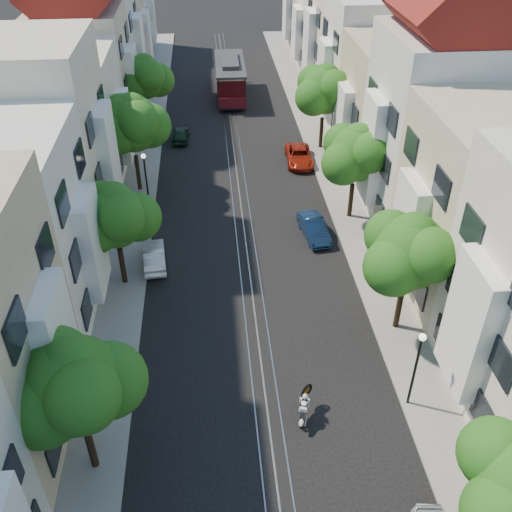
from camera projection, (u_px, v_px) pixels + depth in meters
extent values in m
plane|color=black|center=(236.00, 168.00, 44.61)|extent=(200.00, 200.00, 0.00)
cube|color=gray|center=(328.00, 163.00, 45.09)|extent=(2.50, 80.00, 0.12)
cube|color=gray|center=(143.00, 171.00, 44.07)|extent=(2.50, 80.00, 0.12)
cube|color=gray|center=(229.00, 168.00, 44.57)|extent=(0.06, 80.00, 0.02)
cube|color=gray|center=(236.00, 168.00, 44.61)|extent=(0.06, 80.00, 0.02)
cube|color=gray|center=(243.00, 167.00, 44.65)|extent=(0.06, 80.00, 0.02)
cube|color=tan|center=(236.00, 168.00, 44.61)|extent=(0.08, 80.00, 0.01)
cube|color=white|center=(470.00, 325.00, 23.06)|extent=(0.90, 3.04, 6.05)
cube|color=beige|center=(483.00, 211.00, 29.59)|extent=(7.00, 8.00, 10.00)
cube|color=white|center=(409.00, 228.00, 29.79)|extent=(0.90, 3.04, 5.50)
cube|color=silver|center=(434.00, 131.00, 35.49)|extent=(7.00, 8.00, 12.00)
cube|color=white|center=(372.00, 148.00, 35.78)|extent=(0.90, 3.04, 6.60)
cube|color=#C6B28C|center=(394.00, 107.00, 42.84)|extent=(7.00, 8.00, 9.00)
cube|color=white|center=(344.00, 118.00, 42.99)|extent=(0.90, 3.04, 4.95)
cube|color=white|center=(369.00, 65.00, 48.89)|extent=(7.00, 8.00, 10.50)
cube|color=white|center=(325.00, 76.00, 49.11)|extent=(0.90, 3.04, 5.78)
cube|color=beige|center=(349.00, 34.00, 55.08)|extent=(7.00, 8.00, 11.50)
cube|color=white|center=(310.00, 45.00, 55.34)|extent=(0.90, 3.04, 6.32)
cube|color=silver|center=(332.00, 24.00, 62.14)|extent=(7.00, 8.00, 9.50)
cube|color=white|center=(297.00, 32.00, 62.31)|extent=(0.90, 3.04, 5.23)
cube|color=beige|center=(319.00, 5.00, 68.48)|extent=(7.00, 8.00, 10.00)
cube|color=white|center=(288.00, 13.00, 68.67)|extent=(0.90, 3.04, 5.50)
cube|color=white|center=(58.00, 352.00, 21.96)|extent=(0.90, 3.04, 5.93)
cube|color=white|center=(9.00, 235.00, 27.96)|extent=(7.00, 8.00, 9.80)
cube|color=white|center=(91.00, 244.00, 28.68)|extent=(0.90, 3.04, 5.39)
cube|color=beige|center=(41.00, 147.00, 33.87)|extent=(7.00, 8.00, 11.76)
cube|color=white|center=(108.00, 159.00, 34.68)|extent=(0.90, 3.04, 6.47)
cube|color=silver|center=(69.00, 119.00, 41.20)|extent=(7.00, 8.00, 8.82)
cube|color=white|center=(124.00, 127.00, 41.88)|extent=(0.90, 3.04, 4.85)
cube|color=beige|center=(85.00, 74.00, 47.26)|extent=(7.00, 8.00, 10.29)
cube|color=white|center=(133.00, 82.00, 48.00)|extent=(0.90, 3.04, 5.66)
cube|color=silver|center=(97.00, 41.00, 53.45)|extent=(7.00, 8.00, 11.27)
cube|color=white|center=(139.00, 50.00, 54.24)|extent=(0.90, 3.04, 6.20)
cube|color=#C6B28C|center=(109.00, 30.00, 60.50)|extent=(7.00, 8.00, 9.31)
cube|color=white|center=(146.00, 37.00, 61.21)|extent=(0.90, 3.04, 5.12)
cube|color=white|center=(117.00, 10.00, 66.84)|extent=(7.00, 8.00, 9.80)
cube|color=white|center=(151.00, 17.00, 67.57)|extent=(0.90, 3.04, 5.39)
cylinder|color=black|center=(399.00, 308.00, 28.95)|extent=(0.30, 0.30, 2.45)
sphere|color=#2C5B16|center=(409.00, 252.00, 26.93)|extent=(3.64, 3.64, 3.64)
sphere|color=#2C5B16|center=(427.00, 252.00, 27.65)|extent=(2.91, 2.91, 2.91)
sphere|color=#2C5B16|center=(393.00, 267.00, 26.47)|extent=(2.84, 2.84, 2.84)
sphere|color=#2C5B16|center=(414.00, 235.00, 26.49)|extent=(2.18, 2.18, 2.18)
cylinder|color=black|center=(351.00, 200.00, 37.88)|extent=(0.30, 0.30, 2.38)
sphere|color=#2C5B16|center=(356.00, 154.00, 35.92)|extent=(3.54, 3.54, 3.54)
sphere|color=#2C5B16|center=(370.00, 155.00, 36.64)|extent=(2.83, 2.83, 2.83)
sphere|color=#2C5B16|center=(343.00, 164.00, 35.46)|extent=(2.76, 2.76, 2.76)
sphere|color=#2C5B16|center=(359.00, 140.00, 35.48)|extent=(2.12, 2.12, 2.12)
cylinder|color=black|center=(321.00, 132.00, 46.75)|extent=(0.30, 0.30, 2.52)
sphere|color=#2C5B16|center=(324.00, 90.00, 44.68)|extent=(3.74, 3.74, 3.74)
sphere|color=#2C5B16|center=(336.00, 92.00, 45.39)|extent=(3.00, 3.00, 3.00)
sphere|color=#2C5B16|center=(314.00, 97.00, 44.22)|extent=(2.92, 2.92, 2.92)
sphere|color=#2C5B16|center=(326.00, 78.00, 44.24)|extent=(2.25, 2.25, 2.25)
cylinder|color=black|center=(91.00, 445.00, 22.26)|extent=(0.30, 0.30, 2.45)
sphere|color=#2C5B16|center=(74.00, 385.00, 20.24)|extent=(3.64, 3.64, 3.64)
sphere|color=#2C5B16|center=(109.00, 380.00, 20.96)|extent=(2.91, 2.91, 2.91)
sphere|color=#2C5B16|center=(44.00, 408.00, 19.79)|extent=(2.84, 2.84, 2.84)
sphere|color=#2C5B16|center=(73.00, 365.00, 19.81)|extent=(2.18, 2.18, 2.18)
cylinder|color=black|center=(123.00, 265.00, 32.03)|extent=(0.30, 0.30, 2.27)
sphere|color=#2C5B16|center=(114.00, 217.00, 30.16)|extent=(3.38, 3.38, 3.38)
sphere|color=#2C5B16|center=(137.00, 217.00, 30.88)|extent=(2.70, 2.70, 2.70)
sphere|color=#2C5B16|center=(95.00, 229.00, 29.70)|extent=(2.64, 2.64, 2.64)
sphere|color=#2C5B16|center=(114.00, 201.00, 29.73)|extent=(2.03, 2.03, 2.03)
cylinder|color=black|center=(138.00, 173.00, 40.84)|extent=(0.30, 0.30, 2.62)
sphere|color=#2C5B16|center=(131.00, 123.00, 38.68)|extent=(3.90, 3.90, 3.90)
sphere|color=#2C5B16|center=(149.00, 126.00, 39.40)|extent=(3.12, 3.12, 3.12)
sphere|color=#2C5B16|center=(117.00, 132.00, 38.22)|extent=(3.04, 3.04, 3.04)
sphere|color=#2C5B16|center=(131.00, 110.00, 38.25)|extent=(2.34, 2.34, 2.34)
cylinder|color=black|center=(148.00, 116.00, 49.83)|extent=(0.30, 0.30, 2.38)
sphere|color=#2C5B16|center=(144.00, 78.00, 47.87)|extent=(3.54, 3.54, 3.54)
sphere|color=#2C5B16|center=(158.00, 80.00, 48.58)|extent=(2.83, 2.83, 2.83)
sphere|color=#2C5B16|center=(132.00, 84.00, 47.41)|extent=(2.76, 2.76, 2.76)
sphere|color=#2C5B16|center=(144.00, 66.00, 47.43)|extent=(2.12, 2.12, 2.12)
cylinder|color=black|center=(415.00, 371.00, 24.38)|extent=(0.12, 0.12, 4.00)
sphere|color=#FFF2CC|center=(423.00, 337.00, 23.22)|extent=(0.32, 0.32, 0.32)
cylinder|color=black|center=(147.00, 183.00, 38.08)|extent=(0.12, 0.12, 4.00)
sphere|color=#FFF2CC|center=(143.00, 156.00, 36.91)|extent=(0.32, 0.32, 0.32)
torus|color=black|center=(302.00, 420.00, 24.54)|extent=(0.34, 0.71, 0.70)
torus|color=black|center=(307.00, 391.00, 25.00)|extent=(0.59, 0.53, 0.68)
ellipsoid|color=silver|center=(304.00, 404.00, 24.63)|extent=(0.67, 1.03, 0.85)
ellipsoid|color=silver|center=(304.00, 406.00, 24.34)|extent=(0.48, 0.60, 0.48)
cube|color=black|center=(302.00, 416.00, 24.17)|extent=(0.33, 0.52, 0.36)
cube|color=silver|center=(304.00, 406.00, 24.33)|extent=(0.44, 0.57, 0.20)
sphere|color=black|center=(305.00, 400.00, 24.52)|extent=(0.24, 0.24, 0.24)
cube|color=black|center=(231.00, 92.00, 57.07)|extent=(2.69, 9.05, 0.34)
cube|color=#4C0C13|center=(230.00, 78.00, 56.28)|extent=(2.77, 5.67, 2.71)
cube|color=beige|center=(230.00, 68.00, 55.69)|extent=(2.83, 5.73, 0.68)
cube|color=#2D2D30|center=(230.00, 63.00, 55.42)|extent=(2.92, 9.06, 0.20)
cube|color=#2D2D30|center=(230.00, 61.00, 55.26)|extent=(1.63, 5.09, 0.39)
imported|color=#0B1D3A|center=(314.00, 228.00, 36.37)|extent=(1.78, 3.86, 1.22)
imported|color=maroon|center=(299.00, 156.00, 44.95)|extent=(2.12, 4.34, 1.19)
imported|color=silver|center=(154.00, 256.00, 33.91)|extent=(1.60, 3.68, 1.18)
imported|color=black|center=(181.00, 134.00, 48.47)|extent=(1.51, 3.36, 1.12)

